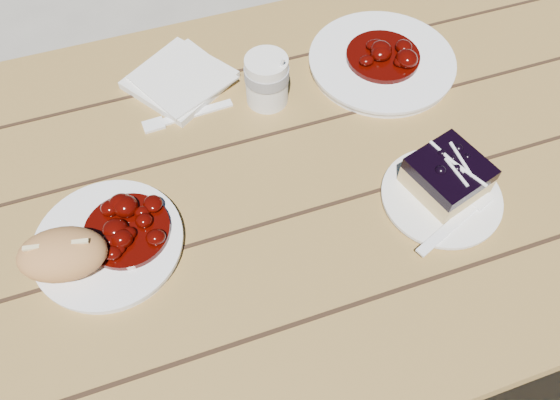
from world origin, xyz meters
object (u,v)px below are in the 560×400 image
object	(u,v)px
picnic_table	(236,239)
bread_roll	(63,254)
blueberry_cake	(448,175)
coffee_cup	(267,80)
dessert_plate	(441,197)
second_plate	(382,62)
main_plate	(109,244)

from	to	relation	value
picnic_table	bread_roll	size ratio (longest dim) A/B	16.84
blueberry_cake	coffee_cup	distance (m)	0.33
picnic_table	dessert_plate	world-z (taller)	dessert_plate
dessert_plate	coffee_cup	bearing A→B (deg)	123.08
second_plate	blueberry_cake	bearing A→B (deg)	-95.56
main_plate	coffee_cup	distance (m)	0.37
picnic_table	blueberry_cake	bearing A→B (deg)	-19.62
blueberry_cake	coffee_cup	size ratio (longest dim) A/B	1.38
main_plate	bread_roll	xyz separation A→B (m)	(-0.06, -0.02, 0.04)
coffee_cup	main_plate	bearing A→B (deg)	-146.43
dessert_plate	main_plate	bearing A→B (deg)	170.59
dessert_plate	second_plate	xyz separation A→B (m)	(0.04, 0.29, 0.00)
picnic_table	main_plate	world-z (taller)	main_plate
picnic_table	main_plate	xyz separation A→B (m)	(-0.19, -0.04, 0.17)
coffee_cup	second_plate	bearing A→B (deg)	3.19
bread_roll	picnic_table	bearing A→B (deg)	14.69
main_plate	coffee_cup	world-z (taller)	coffee_cup
bread_roll	coffee_cup	xyz separation A→B (m)	(0.36, 0.22, -0.00)
picnic_table	dessert_plate	distance (m)	0.36
bread_roll	blueberry_cake	size ratio (longest dim) A/B	0.96
main_plate	second_plate	distance (m)	0.57
bread_roll	blueberry_cake	xyz separation A→B (m)	(0.55, -0.05, -0.01)
picnic_table	blueberry_cake	xyz separation A→B (m)	(0.31, -0.11, 0.20)
coffee_cup	second_plate	xyz separation A→B (m)	(0.22, 0.01, -0.04)
second_plate	picnic_table	bearing A→B (deg)	-153.15
blueberry_cake	bread_roll	bearing A→B (deg)	158.78
dessert_plate	coffee_cup	size ratio (longest dim) A/B	1.96
blueberry_cake	coffee_cup	xyz separation A→B (m)	(-0.19, 0.27, 0.01)
dessert_plate	blueberry_cake	xyz separation A→B (m)	(0.01, 0.02, 0.03)
picnic_table	bread_roll	distance (m)	0.33
blueberry_cake	second_plate	xyz separation A→B (m)	(0.03, 0.28, -0.03)
bread_roll	dessert_plate	size ratio (longest dim) A/B	0.68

